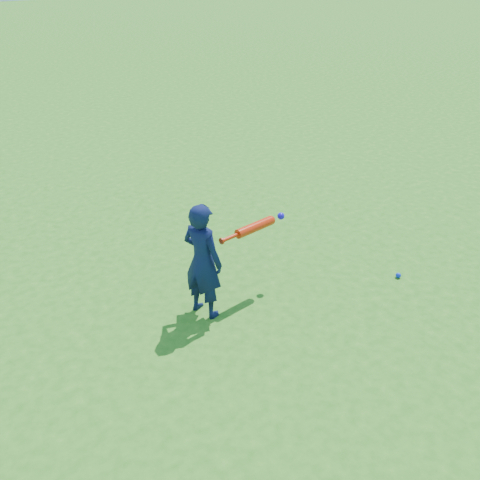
{
  "coord_description": "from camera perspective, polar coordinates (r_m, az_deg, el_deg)",
  "views": [
    {
      "loc": [
        -2.08,
        -3.71,
        3.35
      ],
      "look_at": [
        0.86,
        0.2,
        0.68
      ],
      "focal_mm": 40.0,
      "sensor_mm": 36.0,
      "label": 1
    }
  ],
  "objects": [
    {
      "name": "child",
      "position": [
        5.32,
        -4.0,
        -2.24
      ],
      "size": [
        0.42,
        0.52,
        1.24
      ],
      "primitive_type": "imported",
      "rotation": [
        0.0,
        0.0,
        1.86
      ],
      "color": "#0E1541",
      "rests_on": "ground"
    },
    {
      "name": "ground_ball_blue",
      "position": [
        6.44,
        16.53,
        -3.63
      ],
      "size": [
        0.06,
        0.06,
        0.06
      ],
      "primitive_type": "sphere",
      "color": "#0D29E1",
      "rests_on": "ground"
    },
    {
      "name": "bat_swing",
      "position": [
        5.59,
        1.86,
        1.51
      ],
      "size": [
        0.89,
        0.15,
        0.1
      ],
      "rotation": [
        0.0,
        0.0,
        0.09
      ],
      "color": "red",
      "rests_on": "ground"
    },
    {
      "name": "ground",
      "position": [
        5.41,
        -6.14,
        -9.76
      ],
      "size": [
        80.0,
        80.0,
        0.0
      ],
      "primitive_type": "plane",
      "color": "#2A751B",
      "rests_on": "ground"
    }
  ]
}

